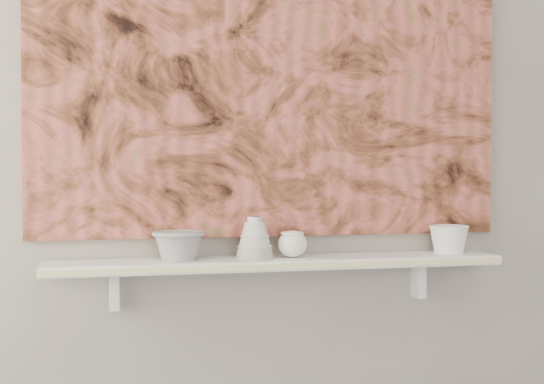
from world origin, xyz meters
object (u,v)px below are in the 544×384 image
object	(u,v)px
shelf	(278,263)
bowl_grey	(179,245)
cup_cream	(292,244)
bowl_white	(449,239)
painting	(272,61)
bell_vessel	(255,237)

from	to	relation	value
shelf	bowl_grey	xyz separation A→B (m)	(-0.30, 0.00, 0.06)
cup_cream	bowl_white	world-z (taller)	bowl_white
painting	bell_vessel	bearing A→B (deg)	-131.98
cup_cream	bowl_white	xyz separation A→B (m)	(0.52, 0.00, 0.00)
bowl_white	cup_cream	bearing A→B (deg)	180.00
bell_vessel	cup_cream	bearing A→B (deg)	0.00
shelf	bowl_white	distance (m)	0.57
bell_vessel	bowl_white	distance (m)	0.64
bowl_grey	cup_cream	world-z (taller)	bowl_grey
shelf	bell_vessel	world-z (taller)	bell_vessel
painting	bowl_white	size ratio (longest dim) A/B	11.84
painting	bowl_grey	world-z (taller)	painting
shelf	bowl_grey	bearing A→B (deg)	180.00
cup_cream	bowl_grey	bearing A→B (deg)	180.00
shelf	bowl_grey	size ratio (longest dim) A/B	8.90
bowl_grey	bowl_white	distance (m)	0.87
shelf	painting	distance (m)	0.63
bowl_grey	shelf	bearing A→B (deg)	0.00
painting	bell_vessel	world-z (taller)	painting
painting	bowl_grey	xyz separation A→B (m)	(-0.30, -0.08, -0.56)
shelf	painting	world-z (taller)	painting
shelf	cup_cream	world-z (taller)	cup_cream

